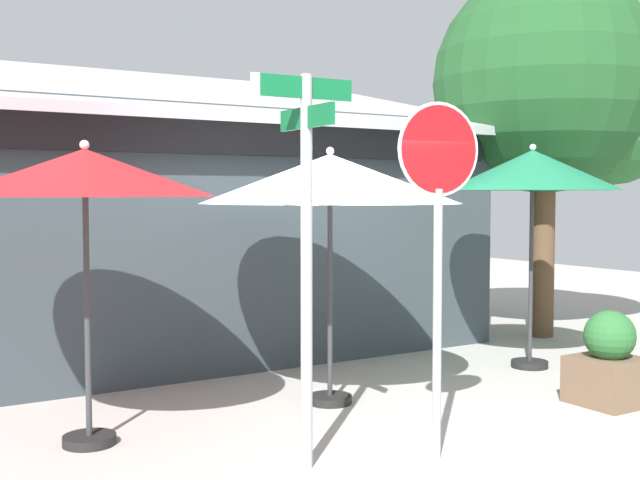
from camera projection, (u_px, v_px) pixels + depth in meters
name	position (u px, v px, depth m)	size (l,w,h in m)	color
ground_plane	(389.00, 419.00, 7.60)	(28.00, 28.00, 0.10)	#ADA8A0
cafe_building	(189.00, 225.00, 11.41)	(7.50, 5.52, 4.16)	#333D42
street_sign_post	(306.00, 232.00, 6.01)	(0.84, 0.78, 2.98)	#A8AAB2
stop_sign	(438.00, 214.00, 6.25)	(0.73, 0.11, 2.81)	#A8AAB2
patio_umbrella_crimson_left	(85.00, 175.00, 6.54)	(2.14, 2.14, 2.53)	black
patio_umbrella_ivory_center	(330.00, 180.00, 7.86)	(2.58, 2.58, 2.55)	black
patio_umbrella_forest_green_right	(532.00, 172.00, 9.51)	(2.06, 2.06, 2.68)	black
shade_tree	(563.00, 89.00, 11.58)	(3.68, 3.22, 5.32)	brown
sidewalk_planter	(609.00, 363.00, 7.94)	(0.66, 0.66, 0.94)	brown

